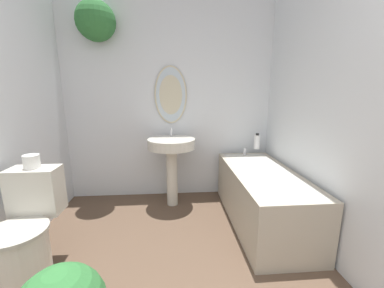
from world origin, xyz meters
TOP-DOWN VIEW (x-y plane):
  - wall_back at (-0.13, 2.80)m, footprint 2.64×0.42m
  - wall_right at (1.29, 1.40)m, footprint 0.06×2.92m
  - toilet at (-1.00, 1.40)m, footprint 0.39×0.57m
  - pedestal_sink at (0.02, 2.49)m, footprint 0.54×0.54m
  - bathtub at (0.93, 2.02)m, footprint 0.62×1.45m
  - shampoo_bottle at (1.08, 2.65)m, footprint 0.07×0.07m
  - toilet_paper_roll at (-1.00, 1.59)m, footprint 0.11×0.11m

SIDE VIEW (x-z plane):
  - bathtub at x=0.93m, z-range -0.03..0.60m
  - toilet at x=-1.00m, z-range -0.05..0.72m
  - pedestal_sink at x=0.02m, z-range 0.19..1.09m
  - shampoo_bottle at x=1.08m, z-range 0.62..0.82m
  - toilet_paper_roll at x=-1.00m, z-range 0.77..0.87m
  - wall_right at x=1.29m, z-range 0.00..2.40m
  - wall_back at x=-0.13m, z-range 0.15..2.55m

